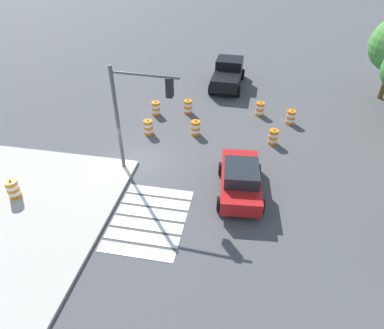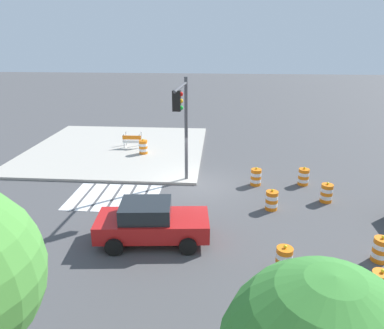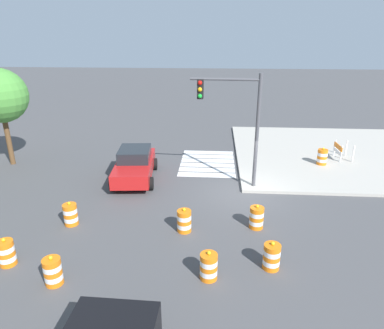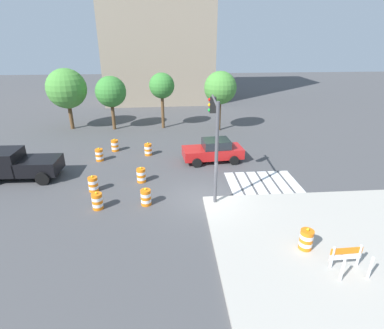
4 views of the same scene
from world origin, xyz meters
TOP-DOWN VIEW (x-y plane):
  - ground_plane at (0.00, 0.00)m, footprint 120.00×120.00m
  - sidewalk_corner at (6.00, -6.00)m, footprint 12.00×12.00m
  - crosswalk_stripes at (4.00, 1.80)m, footprint 4.35×3.20m
  - sports_car at (1.39, 5.59)m, footprint 4.45×2.45m
  - pickup_truck at (-11.67, 3.65)m, footprint 5.19×2.43m
  - traffic_barrel_near_corner at (-6.12, 8.28)m, footprint 0.56×0.56m
  - traffic_barrel_crosswalk_end at (-3.16, -0.35)m, footprint 0.56×0.56m
  - traffic_barrel_median_near at (-5.70, -0.58)m, footprint 0.56×0.56m
  - traffic_barrel_median_far at (-6.94, 6.29)m, footprint 0.56×0.56m
  - traffic_barrel_far_curb at (-3.43, 7.16)m, footprint 0.56×0.56m
  - traffic_barrel_lane_center at (-6.36, 1.48)m, footprint 0.56×0.56m
  - traffic_barrel_opposite_curb at (-3.62, 2.51)m, footprint 0.56×0.56m
  - traffic_barrel_on_sidewalk at (3.87, -4.83)m, footprint 0.56×0.56m
  - construction_barricade at (4.93, -6.19)m, footprint 1.30×0.81m
  - traffic_light_pole at (0.65, 0.54)m, footprint 0.48×3.29m
  - street_tree_streetside_near at (-2.34, 14.60)m, footprint 2.40×2.40m
  - street_tree_streetside_mid at (-7.12, 14.45)m, footprint 2.87×2.87m
  - street_tree_streetside_far at (-11.28, 14.98)m, footprint 3.71×3.71m
  - street_tree_corner_lot at (3.07, 13.37)m, footprint 3.01×3.01m

SIDE VIEW (x-z plane):
  - ground_plane at x=0.00m, z-range 0.00..0.00m
  - crosswalk_stripes at x=4.00m, z-range 0.00..0.02m
  - sidewalk_corner at x=6.00m, z-range 0.00..0.15m
  - traffic_barrel_near_corner at x=-6.12m, z-range -0.06..0.96m
  - traffic_barrel_crosswalk_end at x=-3.16m, z-range -0.06..0.96m
  - traffic_barrel_median_near at x=-5.70m, z-range -0.06..0.96m
  - traffic_barrel_median_far at x=-6.94m, z-range -0.06..0.96m
  - traffic_barrel_far_curb at x=-3.43m, z-range -0.06..0.96m
  - traffic_barrel_lane_center at x=-6.36m, z-range -0.06..0.96m
  - traffic_barrel_opposite_curb at x=-3.62m, z-range -0.06..0.96m
  - traffic_barrel_on_sidewalk at x=3.87m, z-range 0.09..1.11m
  - construction_barricade at x=4.93m, z-range 0.22..1.22m
  - sports_car at x=1.39m, z-range 0.00..1.63m
  - pickup_truck at x=-11.67m, z-range 0.01..1.93m
  - street_tree_streetside_mid at x=-7.12m, z-range 1.08..6.16m
  - street_tree_streetside_far at x=-11.28m, z-range 1.01..6.76m
  - traffic_light_pole at x=0.65m, z-range 1.16..6.66m
  - street_tree_corner_lot at x=3.07m, z-range 1.25..6.80m
  - street_tree_streetside_near at x=-2.34m, z-range 1.41..6.73m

